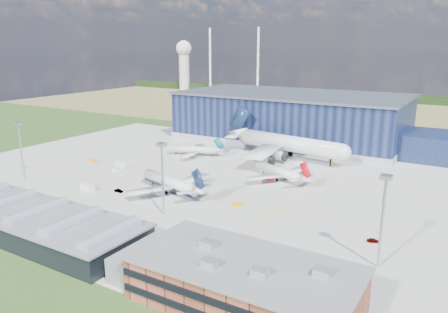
# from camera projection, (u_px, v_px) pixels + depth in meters

# --- Properties ---
(ground) EXTENTS (600.00, 600.00, 0.00)m
(ground) POSITION_uv_depth(u_px,v_px,m) (193.00, 184.00, 166.67)
(ground) COLOR #2F4B1C
(ground) RESTS_ON ground
(apron) EXTENTS (220.00, 160.00, 0.08)m
(apron) POSITION_uv_depth(u_px,v_px,m) (207.00, 177.00, 174.95)
(apron) COLOR #AAAAA5
(apron) RESTS_ON ground
(farmland) EXTENTS (600.00, 220.00, 0.01)m
(farmland) POSITION_uv_depth(u_px,v_px,m) (351.00, 112.00, 348.98)
(farmland) COLOR olive
(farmland) RESTS_ON ground
(treeline) EXTENTS (600.00, 8.00, 8.00)m
(treeline) POSITION_uv_depth(u_px,v_px,m) (375.00, 97.00, 414.28)
(treeline) COLOR black
(treeline) RESTS_ON ground
(horizon_dressing) EXTENTS (440.20, 18.00, 70.00)m
(horizon_dressing) POSITION_uv_depth(u_px,v_px,m) (204.00, 61.00, 498.21)
(horizon_dressing) COLOR white
(horizon_dressing) RESTS_ON ground
(hangar) EXTENTS (145.00, 62.00, 26.10)m
(hangar) POSITION_uv_depth(u_px,v_px,m) (296.00, 120.00, 240.95)
(hangar) COLOR #0F1333
(hangar) RESTS_ON ground
(ops_building) EXTENTS (46.00, 23.00, 10.90)m
(ops_building) POSITION_uv_depth(u_px,v_px,m) (244.00, 283.00, 88.15)
(ops_building) COLOR brown
(ops_building) RESTS_ON ground
(glass_concourse) EXTENTS (78.00, 23.00, 8.60)m
(glass_concourse) POSITION_uv_depth(u_px,v_px,m) (47.00, 225.00, 119.28)
(glass_concourse) COLOR black
(glass_concourse) RESTS_ON ground
(light_mast_west) EXTENTS (2.60, 2.60, 23.00)m
(light_mast_west) POSITION_uv_depth(u_px,v_px,m) (20.00, 142.00, 168.12)
(light_mast_west) COLOR #ADAFB4
(light_mast_west) RESTS_ON ground
(light_mast_center) EXTENTS (2.60, 2.60, 23.00)m
(light_mast_center) POSITION_uv_depth(u_px,v_px,m) (162.00, 167.00, 132.97)
(light_mast_center) COLOR #ADAFB4
(light_mast_center) RESTS_ON ground
(light_mast_east) EXTENTS (2.60, 2.60, 23.00)m
(light_mast_east) POSITION_uv_depth(u_px,v_px,m) (383.00, 207.00, 100.34)
(light_mast_east) COLOR #ADAFB4
(light_mast_east) RESTS_ON ground
(airliner_navy) EXTENTS (44.20, 43.65, 11.77)m
(airliner_navy) POSITION_uv_depth(u_px,v_px,m) (170.00, 176.00, 156.08)
(airliner_navy) COLOR silver
(airliner_navy) RESTS_ON ground
(airliner_red) EXTENTS (41.17, 40.82, 10.24)m
(airliner_red) POSITION_uv_depth(u_px,v_px,m) (280.00, 167.00, 170.54)
(airliner_red) COLOR silver
(airliner_red) RESTS_ON ground
(airliner_widebody) EXTENTS (77.83, 76.61, 22.17)m
(airliner_widebody) POSITION_uv_depth(u_px,v_px,m) (290.00, 135.00, 201.46)
(airliner_widebody) COLOR silver
(airliner_widebody) RESTS_ON ground
(airliner_regional) EXTENTS (35.91, 35.52, 9.29)m
(airliner_regional) POSITION_uv_depth(u_px,v_px,m) (194.00, 146.00, 208.26)
(airliner_regional) COLOR silver
(airliner_regional) RESTS_ON ground
(gse_tug_a) EXTENTS (2.56, 3.81, 1.50)m
(gse_tug_a) POSITION_uv_depth(u_px,v_px,m) (92.00, 161.00, 196.94)
(gse_tug_a) COLOR #FFAF16
(gse_tug_a) RESTS_ON ground
(gse_tug_b) EXTENTS (2.84, 3.43, 1.27)m
(gse_tug_b) POSITION_uv_depth(u_px,v_px,m) (237.00, 205.00, 143.01)
(gse_tug_b) COLOR #FFAF16
(gse_tug_b) RESTS_ON ground
(gse_van_a) EXTENTS (5.97, 3.21, 2.48)m
(gse_van_a) POSITION_uv_depth(u_px,v_px,m) (88.00, 187.00, 158.82)
(gse_van_a) COLOR white
(gse_van_a) RESTS_ON ground
(gse_cart_a) EXTENTS (3.16, 3.68, 1.34)m
(gse_cart_a) POSITION_uv_depth(u_px,v_px,m) (299.00, 163.00, 193.56)
(gse_cart_a) COLOR white
(gse_cart_a) RESTS_ON ground
(gse_van_b) EXTENTS (4.75, 5.32, 2.26)m
(gse_van_b) POSITION_uv_depth(u_px,v_px,m) (257.00, 179.00, 168.77)
(gse_van_b) COLOR white
(gse_van_b) RESTS_ON ground
(gse_tug_c) EXTENTS (2.79, 3.56, 1.36)m
(gse_tug_c) POSITION_uv_depth(u_px,v_px,m) (333.00, 160.00, 199.55)
(gse_tug_c) COLOR #FFAF16
(gse_tug_c) RESTS_ON ground
(gse_cart_b) EXTENTS (3.70, 3.42, 1.33)m
(gse_cart_b) POSITION_uv_depth(u_px,v_px,m) (200.00, 146.00, 227.13)
(gse_cart_b) COLOR white
(gse_cart_b) RESTS_ON ground
(gse_van_c) EXTENTS (5.58, 3.98, 2.43)m
(gse_van_c) POSITION_uv_depth(u_px,v_px,m) (253.00, 264.00, 103.24)
(gse_van_c) COLOR white
(gse_van_c) RESTS_ON ground
(airstair) EXTENTS (3.25, 4.72, 2.80)m
(airstair) POSITION_uv_depth(u_px,v_px,m) (120.00, 167.00, 185.06)
(airstair) COLOR white
(airstair) RESTS_ON ground
(car_a) EXTENTS (3.71, 2.47, 1.17)m
(car_a) POSITION_uv_depth(u_px,v_px,m) (374.00, 240.00, 117.10)
(car_a) COLOR #99999E
(car_a) RESTS_ON ground
(car_b) EXTENTS (3.55, 1.25, 1.17)m
(car_b) POSITION_uv_depth(u_px,v_px,m) (119.00, 191.00, 157.03)
(car_b) COLOR #99999E
(car_b) RESTS_ON ground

